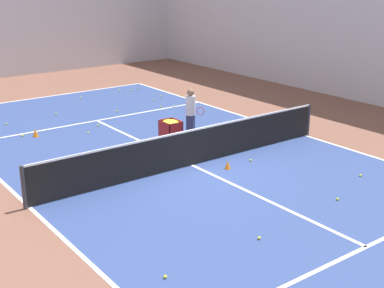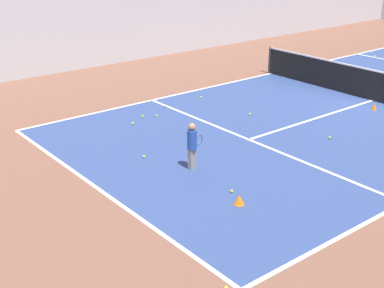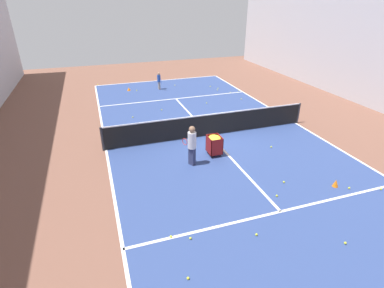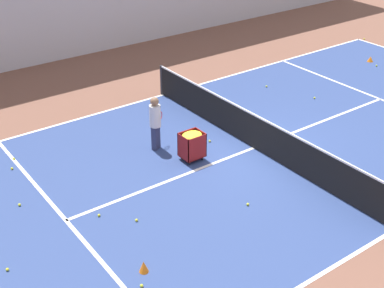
{
  "view_description": "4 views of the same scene",
  "coord_description": "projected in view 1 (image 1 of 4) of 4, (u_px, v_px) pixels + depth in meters",
  "views": [
    {
      "loc": [
        -8.7,
        -11.65,
        5.43
      ],
      "look_at": [
        0.0,
        0.0,
        0.65
      ],
      "focal_mm": 50.0,
      "sensor_mm": 36.0,
      "label": 1
    },
    {
      "loc": [
        10.04,
        -16.08,
        5.57
      ],
      "look_at": [
        0.52,
        -8.48,
        0.66
      ],
      "focal_mm": 50.0,
      "sensor_mm": 36.0,
      "label": 2
    },
    {
      "loc": [
        4.97,
        12.11,
        6.03
      ],
      "look_at": [
        1.69,
        2.34,
        0.9
      ],
      "focal_mm": 28.0,
      "sensor_mm": 36.0,
      "label": 3
    },
    {
      "loc": [
        -10.04,
        9.61,
        7.74
      ],
      "look_at": [
        0.55,
        1.87,
        0.5
      ],
      "focal_mm": 50.0,
      "sensor_mm": 36.0,
      "label": 4
    }
  ],
  "objects": [
    {
      "name": "tennis_ball_25",
      "position": [
        80.0,
        98.0,
        23.52
      ],
      "size": [
        0.07,
        0.07,
        0.07
      ],
      "primitive_type": "sphere",
      "color": "yellow",
      "rests_on": "ground"
    },
    {
      "name": "tennis_ball_1",
      "position": [
        6.0,
        124.0,
        19.56
      ],
      "size": [
        0.07,
        0.07,
        0.07
      ],
      "primitive_type": "sphere",
      "color": "yellow",
      "rests_on": "ground"
    },
    {
      "name": "tennis_ball_16",
      "position": [
        117.0,
        111.0,
        21.27
      ],
      "size": [
        0.07,
        0.07,
        0.07
      ],
      "primitive_type": "sphere",
      "color": "yellow",
      "rests_on": "ground"
    },
    {
      "name": "line_service_near",
      "position": [
        366.0,
        247.0,
        10.95
      ],
      "size": [
        9.69,
        0.1,
        0.0
      ],
      "primitive_type": "cube",
      "color": "white",
      "rests_on": "ground"
    },
    {
      "name": "coach_at_net",
      "position": [
        191.0,
        109.0,
        17.96
      ],
      "size": [
        0.5,
        0.64,
        1.64
      ],
      "rotation": [
        0.0,
        0.0,
        -1.1
      ],
      "color": "#2D3351",
      "rests_on": "ground"
    },
    {
      "name": "tennis_ball_33",
      "position": [
        88.0,
        133.0,
        18.46
      ],
      "size": [
        0.07,
        0.07,
        0.07
      ],
      "primitive_type": "sphere",
      "color": "yellow",
      "rests_on": "ground"
    },
    {
      "name": "tennis_ball_23",
      "position": [
        98.0,
        125.0,
        19.33
      ],
      "size": [
        0.07,
        0.07,
        0.07
      ],
      "primitive_type": "sphere",
      "color": "yellow",
      "rests_on": "ground"
    },
    {
      "name": "tennis_ball_22",
      "position": [
        174.0,
        106.0,
        22.05
      ],
      "size": [
        0.07,
        0.07,
        0.07
      ],
      "primitive_type": "sphere",
      "color": "yellow",
      "rests_on": "ground"
    },
    {
      "name": "ball_cart",
      "position": [
        171.0,
        128.0,
        17.05
      ],
      "size": [
        0.53,
        0.64,
        0.85
      ],
      "color": "maroon",
      "rests_on": "ground"
    },
    {
      "name": "line_sideline_left",
      "position": [
        30.0,
        208.0,
        12.76
      ],
      "size": [
        0.1,
        21.77,
        0.0
      ],
      "primitive_type": "cube",
      "color": "white",
      "rests_on": "ground"
    },
    {
      "name": "tennis_ball_15",
      "position": [
        23.0,
        136.0,
        18.15
      ],
      "size": [
        0.07,
        0.07,
        0.07
      ],
      "primitive_type": "sphere",
      "color": "yellow",
      "rests_on": "ground"
    },
    {
      "name": "tennis_ball_28",
      "position": [
        203.0,
        150.0,
        16.73
      ],
      "size": [
        0.07,
        0.07,
        0.07
      ],
      "primitive_type": "sphere",
      "color": "yellow",
      "rests_on": "ground"
    },
    {
      "name": "tennis_net",
      "position": [
        192.0,
        147.0,
        15.33
      ],
      "size": [
        9.99,
        0.1,
        1.09
      ],
      "color": "#2D2D33",
      "rests_on": "ground"
    },
    {
      "name": "tennis_ball_6",
      "position": [
        337.0,
        199.0,
        13.14
      ],
      "size": [
        0.07,
        0.07,
        0.07
      ],
      "primitive_type": "sphere",
      "color": "yellow",
      "rests_on": "ground"
    },
    {
      "name": "tennis_ball_18",
      "position": [
        94.0,
        159.0,
        15.89
      ],
      "size": [
        0.07,
        0.07,
        0.07
      ],
      "primitive_type": "sphere",
      "color": "yellow",
      "rests_on": "ground"
    },
    {
      "name": "line_baseline_far",
      "position": [
        46.0,
        97.0,
        23.79
      ],
      "size": [
        9.69,
        0.1,
        0.0
      ],
      "primitive_type": "cube",
      "color": "white",
      "rests_on": "ground"
    },
    {
      "name": "tennis_ball_30",
      "position": [
        165.0,
        277.0,
        9.83
      ],
      "size": [
        0.07,
        0.07,
        0.07
      ],
      "primitive_type": "sphere",
      "color": "yellow",
      "rests_on": "ground"
    },
    {
      "name": "tennis_ball_20",
      "position": [
        56.0,
        114.0,
        20.86
      ],
      "size": [
        0.07,
        0.07,
        0.07
      ],
      "primitive_type": "sphere",
      "color": "yellow",
      "rests_on": "ground"
    },
    {
      "name": "court_playing_area",
      "position": [
        192.0,
        165.0,
        15.51
      ],
      "size": [
        9.69,
        21.77,
        0.0
      ],
      "color": "navy",
      "rests_on": "ground"
    },
    {
      "name": "training_cone_2",
      "position": [
        228.0,
        165.0,
        15.2
      ],
      "size": [
        0.17,
        0.17,
        0.24
      ],
      "primitive_type": "cone",
      "color": "orange",
      "rests_on": "ground"
    },
    {
      "name": "line_sideline_right",
      "position": [
        305.0,
        136.0,
        18.26
      ],
      "size": [
        0.1,
        21.77,
        0.0
      ],
      "primitive_type": "cube",
      "color": "white",
      "rests_on": "ground"
    },
    {
      "name": "ground_plane",
      "position": [
        192.0,
        165.0,
        15.51
      ],
      "size": [
        36.97,
        36.97,
        0.0
      ],
      "primitive_type": "plane",
      "color": "brown"
    },
    {
      "name": "tennis_ball_3",
      "position": [
        161.0,
        107.0,
        21.95
      ],
      "size": [
        0.07,
        0.07,
        0.07
      ],
      "primitive_type": "sphere",
      "color": "yellow",
      "rests_on": "ground"
    },
    {
      "name": "tennis_ball_31",
      "position": [
        154.0,
        100.0,
        23.14
      ],
      "size": [
        0.07,
        0.07,
        0.07
      ],
      "primitive_type": "sphere",
      "color": "yellow",
      "rests_on": "ground"
    },
    {
      "name": "line_service_far",
      "position": [
        97.0,
        121.0,
        20.07
      ],
      "size": [
        9.69,
        0.1,
        0.0
      ],
      "primitive_type": "cube",
      "color": "white",
      "rests_on": "ground"
    },
    {
      "name": "tennis_ball_7",
      "position": [
        203.0,
        145.0,
        17.21
      ],
      "size": [
        0.07,
        0.07,
        0.07
      ],
      "primitive_type": "sphere",
      "color": "yellow",
      "rests_on": "ground"
    },
    {
      "name": "tennis_ball_4",
      "position": [
        259.0,
        238.0,
        11.25
      ],
      "size": [
        0.07,
        0.07,
        0.07
      ],
      "primitive_type": "sphere",
      "color": "yellow",
      "rests_on": "ground"
    },
    {
      "name": "tennis_ball_5",
      "position": [
        360.0,
        175.0,
        14.65
      ],
      "size": [
        0.07,
        0.07,
        0.07
      ],
      "primitive_type": "sphere",
      "color": "yellow",
      "rests_on": "ground"
    },
    {
      "name": "tennis_ball_8",
      "position": [
        182.0,
        95.0,
        24.01
      ],
      "size": [
        0.07,
        0.07,
        0.07
      ],
      "primitive_type": "sphere",
      "color": "yellow",
      "rests_on": "ground"
    },
    {
      "name": "tennis_ball_9",
      "position": [
        131.0,
        90.0,
        24.92
      ],
      "size": [
        0.07,
        0.07,
        0.07
      ],
      "primitive_type": "sphere",
      "color": "yellow",
      "rests_on": "ground"
    },
    {
      "name": "tennis_ball_21",
      "position": [
        250.0,
        160.0,
        15.83
      ],
      "size": [
        0.07,
        0.07,
        0.07
      ],
      "primitive_type": "sphere",
      "color": "yellow",
      "rests_on": "ground"
    },
    {
      "name": "line_centre_service",
      "position": [
        192.0,
        165.0,
        15.51
      ],
      "size": [
        0.1,
        11.97,
        0.0
      ],
      "primitive_type": "cube",
      "color": "white",
      "rests_on": "ground"
    },
    {
      "name": "tennis_ball_2",
      "position": [
        139.0,
        89.0,
        25.28
      ],
      "size": [
        0.07,
        0.07,
        0.07
      ],
      "primitive_type": "sphere",
      "color": "yellow",
      "rests_on": "ground"
    },
    {
      "name": "training_cone_1",
      "position": [
        35.0,
        133.0,
        18.11
      ],
      "size": [
        0.2,
        0.2,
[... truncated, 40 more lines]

